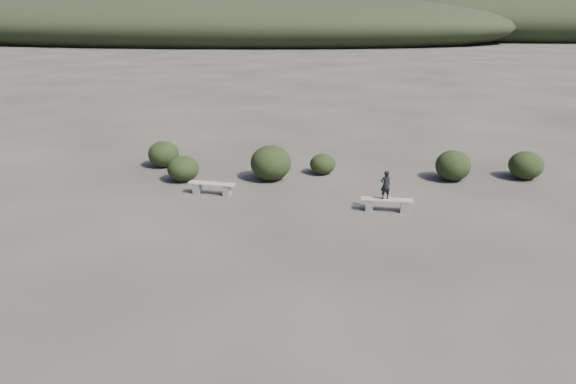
# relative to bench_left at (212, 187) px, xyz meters

# --- Properties ---
(ground) EXTENTS (1200.00, 1200.00, 0.00)m
(ground) POSITION_rel_bench_left_xyz_m (3.74, -6.23, -0.26)
(ground) COLOR #302B25
(ground) RESTS_ON ground
(bench_left) EXTENTS (1.75, 0.57, 0.43)m
(bench_left) POSITION_rel_bench_left_xyz_m (0.00, 0.00, 0.00)
(bench_left) COLOR slate
(bench_left) RESTS_ON ground
(bench_right) EXTENTS (1.73, 0.44, 0.43)m
(bench_right) POSITION_rel_bench_left_xyz_m (6.18, -1.14, 0.00)
(bench_right) COLOR slate
(bench_right) RESTS_ON ground
(seated_person) EXTENTS (0.42, 0.35, 0.97)m
(seated_person) POSITION_rel_bench_left_xyz_m (6.11, -1.14, 0.65)
(seated_person) COLOR black
(seated_person) RESTS_ON bench_right
(shrub_a) EXTENTS (1.22, 1.22, 1.00)m
(shrub_a) POSITION_rel_bench_left_xyz_m (-1.46, 1.46, 0.24)
(shrub_a) COLOR black
(shrub_a) RESTS_ON ground
(shrub_b) EXTENTS (1.59, 1.59, 1.37)m
(shrub_b) POSITION_rel_bench_left_xyz_m (1.90, 1.97, 0.42)
(shrub_b) COLOR black
(shrub_b) RESTS_ON ground
(shrub_c) EXTENTS (1.04, 1.04, 0.83)m
(shrub_c) POSITION_rel_bench_left_xyz_m (3.89, 2.96, 0.16)
(shrub_c) COLOR black
(shrub_c) RESTS_ON ground
(shrub_d) EXTENTS (1.36, 1.36, 1.19)m
(shrub_d) POSITION_rel_bench_left_xyz_m (8.97, 2.60, 0.34)
(shrub_d) COLOR black
(shrub_d) RESTS_ON ground
(shrub_e) EXTENTS (1.32, 1.32, 1.10)m
(shrub_e) POSITION_rel_bench_left_xyz_m (11.85, 3.08, 0.29)
(shrub_e) COLOR black
(shrub_e) RESTS_ON ground
(shrub_f) EXTENTS (1.29, 1.29, 1.09)m
(shrub_f) POSITION_rel_bench_left_xyz_m (-2.84, 3.38, 0.28)
(shrub_f) COLOR black
(shrub_f) RESTS_ON ground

